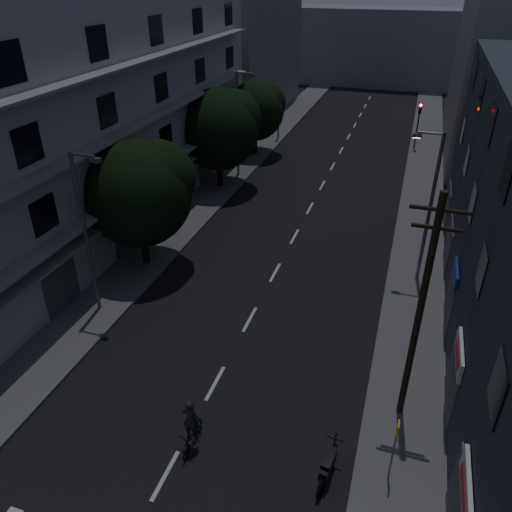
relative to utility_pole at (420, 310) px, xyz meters
The scene contains 20 objects.
ground 19.87m from the utility_pole, 112.27° to the left, with size 160.00×160.00×0.00m, color black.
sidewalk_left 23.66m from the utility_pole, 129.70° to the left, with size 3.00×90.00×0.15m, color #565659.
sidewalk_right 18.46m from the utility_pole, 89.36° to the left, with size 3.00×90.00×0.15m, color #565659.
lane_markings 25.63m from the utility_pole, 106.87° to the left, with size 0.15×60.50×0.01m.
building_left 22.21m from the utility_pole, 150.68° to the left, with size 7.00×36.00×14.00m.
building_far_left 45.27m from the utility_pole, 115.30° to the left, with size 6.00×20.00×16.00m, color slate.
building_far_right 35.18m from the utility_pole, 82.31° to the left, with size 6.00×20.00×13.00m, color slate.
building_far_end 63.25m from the utility_pole, 96.63° to the left, with size 24.00×8.00×10.00m, color slate.
tree_near 16.11m from the utility_pole, 154.19° to the left, with size 5.77×5.77×7.11m.
tree_mid 24.17m from the utility_pole, 127.50° to the left, with size 5.92×5.92×7.29m.
tree_far 31.04m from the utility_pole, 118.02° to the left, with size 5.09×5.09×6.29m.
traffic_signal_far_right 33.07m from the utility_pole, 91.53° to the left, with size 0.28×0.37×4.10m.
traffic_signal_far_left 35.01m from the utility_pole, 113.22° to the left, with size 0.28×0.37×4.10m.
street_lamp_left_near 14.71m from the utility_pole, behind, with size 1.51×0.25×8.00m.
street_lamp_right 9.98m from the utility_pole, 89.19° to the left, with size 1.51×0.25×8.00m.
street_lamp_left_far 26.01m from the utility_pole, 122.93° to the left, with size 1.51×0.25×8.00m.
utility_pole is the anchor object (origin of this frame).
bus_stop_sign 4.26m from the utility_pole, 93.16° to the right, with size 0.06×0.35×2.52m.
motorcycle 6.02m from the utility_pole, 120.71° to the right, with size 0.59×2.05×1.32m.
cyclist 8.88m from the utility_pole, 151.47° to the right, with size 0.66×1.74×2.18m.
Camera 1 is at (6.19, -7.33, 14.79)m, focal length 35.00 mm.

